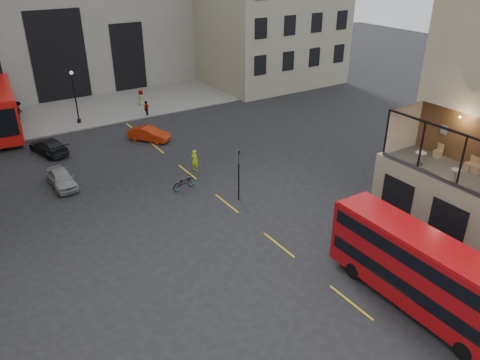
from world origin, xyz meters
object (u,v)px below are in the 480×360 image
bus_far (1,107)px  bicycle (184,182)px  pedestrian_c (146,109)px  car_b (149,134)px  bus_near (420,268)px  cyclist (195,160)px  cafe_chair_b (476,169)px  pedestrian_d (141,98)px  cafe_table_mid (456,173)px  cafe_chair_d (438,153)px  pedestrian_b (19,111)px  cafe_chair_c (469,166)px  car_c (49,146)px  cafe_table_far (420,156)px  street_lamp_b (76,101)px  traffic_light_near (239,169)px  car_a (62,178)px

bus_far → bicycle: size_ratio=5.72×
bus_far → pedestrian_c: bearing=-13.0°
car_b → bus_near: bearing=-122.4°
bus_far → cyclist: bus_far is taller
bicycle → cafe_chair_b: 19.15m
pedestrian_d → bus_far: bearing=74.0°
cyclist → cafe_table_mid: size_ratio=2.59×
cafe_chair_d → pedestrian_b: bearing=117.3°
bus_far → cafe_chair_c: cafe_chair_c is taller
cafe_table_mid → car_c: bearing=120.1°
cafe_table_far → cafe_chair_c: cafe_chair_c is taller
bicycle → cafe_chair_c: 18.81m
bus_far → pedestrian_c: (13.17, -3.03, -1.63)m
street_lamp_b → pedestrian_d: (7.50, 2.10, -1.48)m
street_lamp_b → car_c: bearing=-124.5°
bus_far → bicycle: bus_far is taller
pedestrian_d → cafe_chair_d: size_ratio=2.18×
bus_near → pedestrian_b: bearing=105.7°
cafe_chair_c → pedestrian_c: bearing=102.0°
pedestrian_d → cafe_table_mid: size_ratio=2.73×
bus_near → bus_far: bus_far is taller
cafe_table_far → cafe_chair_c: 2.67m
pedestrian_d → bicycle: bearing=147.8°
car_b → street_lamp_b: bearing=79.9°
pedestrian_b → cafe_chair_d: cafe_chair_d is taller
street_lamp_b → cafe_chair_b: 36.24m
car_c → pedestrian_c: size_ratio=2.67×
car_c → pedestrian_d: size_ratio=2.46×
traffic_light_near → car_c: 18.40m
street_lamp_b → car_b: 9.25m
cafe_chair_b → cafe_chair_c: (0.04, 0.45, -0.01)m
cafe_chair_c → bus_far: bearing=119.9°
car_a → cafe_table_far: size_ratio=5.07×
cyclist → pedestrian_b: size_ratio=0.88×
street_lamp_b → car_a: (-4.91, -13.21, -1.74)m
bus_near → pedestrian_c: bearing=89.8°
cafe_table_mid → cafe_chair_c: 1.85m
car_c → cafe_chair_b: bearing=107.6°
bus_near → bicycle: 17.87m
bus_near → cafe_chair_d: cafe_chair_d is taller
street_lamp_b → car_b: street_lamp_b is taller
bus_far → cafe_chair_c: size_ratio=12.89×
bicycle → pedestrian_b: (-7.30, 22.72, 0.47)m
street_lamp_b → cafe_table_mid: street_lamp_b is taller
bus_near → pedestrian_b: (-11.28, 40.06, -1.22)m
car_c → cafe_chair_c: bearing=108.1°
bicycle → cafe_table_far: bearing=-156.0°
cafe_chair_c → cafe_chair_d: (0.10, 2.15, -0.01)m
cafe_table_far → bicycle: bearing=125.8°
car_c → cafe_chair_b: (17.59, -27.40, 4.22)m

